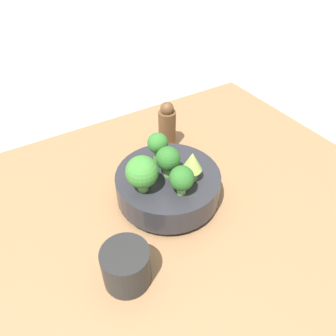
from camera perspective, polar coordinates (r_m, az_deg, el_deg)
name	(u,v)px	position (r m, az deg, el deg)	size (l,w,h in m)	color
ground_plane	(170,224)	(0.78, 0.39, -9.69)	(6.00, 6.00, 0.00)	#ADA89E
table	(170,217)	(0.77, 0.39, -8.61)	(1.07, 0.85, 0.05)	olive
bowl	(168,185)	(0.74, 0.00, -3.04)	(0.24, 0.24, 0.08)	#28282D
romanesco_piece_far	(192,164)	(0.69, 4.20, 0.75)	(0.04, 0.04, 0.07)	#609347
broccoli_floret_front	(158,145)	(0.73, -1.80, 4.11)	(0.05, 0.05, 0.07)	#609347
broccoli_floret_center	(168,159)	(0.69, 0.00, 1.51)	(0.05, 0.05, 0.07)	#6BA34C
broccoli_floret_right	(142,172)	(0.66, -4.55, -0.76)	(0.07, 0.07, 0.08)	#6BA34C
broccoli_floret_back	(182,179)	(0.66, 2.40, -1.88)	(0.05, 0.05, 0.07)	#7AB256
cup	(126,266)	(0.62, -7.28, -16.59)	(0.09, 0.09, 0.08)	black
pepper_mill	(167,127)	(0.89, -0.16, 7.23)	(0.05, 0.05, 0.14)	brown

